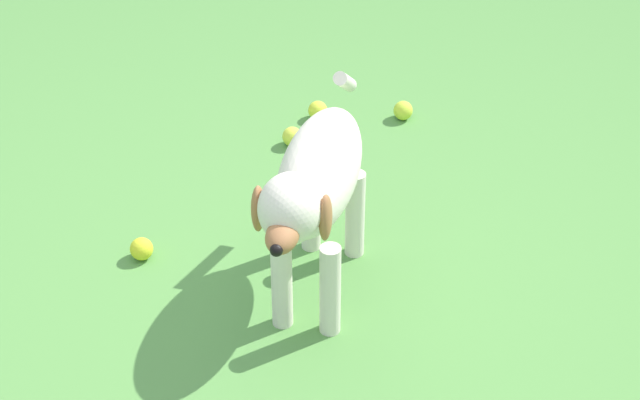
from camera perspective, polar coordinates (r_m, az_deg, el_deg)
The scene contains 6 objects.
ground at distance 2.75m, azimuth -3.27°, elevation -7.51°, with size 14.00×14.00×0.00m, color #548C42.
dog at distance 2.63m, azimuth -0.24°, elevation 0.85°, with size 0.34×0.82×0.57m.
tennis_ball_0 at distance 3.45m, azimuth -1.51°, elevation 3.46°, with size 0.07×0.07×0.07m, color #D3DE40.
tennis_ball_2 at distance 3.60m, azimuth 4.53°, elevation 4.87°, with size 0.07×0.07×0.07m, color #C5DC38.
tennis_ball_3 at distance 3.01m, azimuth -9.66°, elevation -2.63°, with size 0.07×0.07×0.07m, color yellow.
tennis_ball_4 at distance 3.59m, azimuth -0.12°, elevation 4.89°, with size 0.07×0.07×0.07m, color #D4DD37.
Camera 1 is at (-0.07, 1.99, 1.89)m, focal length 58.95 mm.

